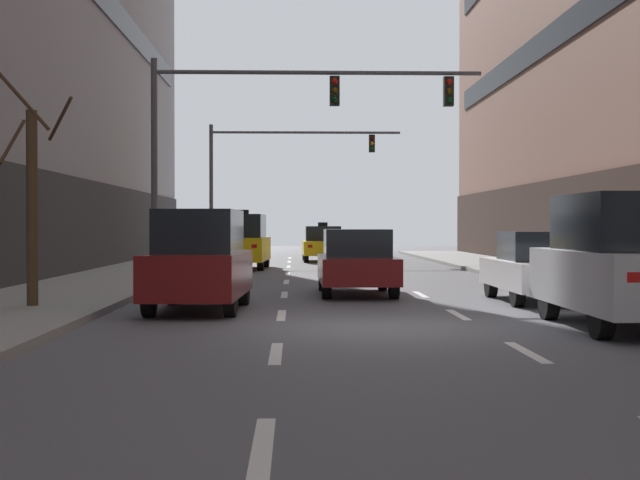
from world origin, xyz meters
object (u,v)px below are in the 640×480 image
taxi_driving_3 (243,242)px  taxi_driving_0 (323,244)px  car_parked_1 (623,262)px  pedestrian_1 (623,249)px  traffic_signal_1 (269,164)px  car_driving_1 (200,261)px  car_driving_2 (356,263)px  pedestrian_0 (626,251)px  car_parked_2 (538,267)px  traffic_signal_0 (271,119)px  street_tree_0 (32,199)px

taxi_driving_3 → taxi_driving_0: bearing=64.9°
car_parked_1 → pedestrian_1: car_parked_1 is taller
taxi_driving_0 → traffic_signal_1: bearing=164.7°
car_driving_1 → car_driving_2: size_ratio=0.98×
pedestrian_0 → pedestrian_1: pedestrian_0 is taller
taxi_driving_0 → car_driving_2: bearing=-89.5°
car_parked_2 → traffic_signal_0: 9.36m
traffic_signal_1 → pedestrian_1: 21.40m
taxi_driving_3 → street_tree_0: bearing=-99.9°
car_driving_1 → pedestrian_0: bearing=8.4°
car_driving_1 → pedestrian_1: (10.99, 6.65, 0.06)m
pedestrian_1 → car_driving_1: bearing=-148.8°
traffic_signal_0 → pedestrian_1: size_ratio=5.91×
car_driving_1 → street_tree_0: street_tree_0 is taller
taxi_driving_0 → car_driving_2: taxi_driving_0 is taller
car_parked_2 → traffic_signal_0: size_ratio=0.44×
car_driving_1 → street_tree_0: bearing=-174.3°
taxi_driving_0 → pedestrian_1: (7.77, -17.72, 0.23)m
car_driving_2 → street_tree_0: 8.01m
taxi_driving_3 → pedestrian_1: (11.12, -10.56, -0.01)m
taxi_driving_0 → car_parked_1: size_ratio=0.98×
taxi_driving_3 → car_driving_2: bearing=-75.0°
traffic_signal_1 → pedestrian_0: size_ratio=5.34×
car_driving_2 → taxi_driving_3: (-3.53, 13.22, 0.28)m
car_driving_2 → taxi_driving_3: taxi_driving_3 is taller
taxi_driving_0 → car_parked_2: taxi_driving_0 is taller
car_parked_1 → pedestrian_0: size_ratio=2.67×
car_driving_1 → car_parked_2: 7.49m
street_tree_0 → pedestrian_1: street_tree_0 is taller
pedestrian_0 → traffic_signal_1: bearing=109.5°
traffic_signal_1 → pedestrian_1: size_ratio=5.74×
taxi_driving_3 → traffic_signal_1: 8.67m
car_parked_2 → street_tree_0: size_ratio=0.92×
traffic_signal_1 → pedestrian_0: bearing=-70.5°
car_parked_2 → traffic_signal_1: traffic_signal_1 is taller
car_driving_1 → pedestrian_1: 12.84m
pedestrian_1 → traffic_signal_1: bearing=119.2°
car_parked_1 → pedestrian_1: bearing=69.5°
car_parked_2 → pedestrian_1: size_ratio=2.62×
car_driving_1 → pedestrian_1: size_ratio=2.64×
taxi_driving_3 → traffic_signal_1: traffic_signal_1 is taller
traffic_signal_0 → traffic_signal_1: traffic_signal_1 is taller
car_driving_2 → street_tree_0: (-6.60, -4.31, 1.42)m
traffic_signal_1 → pedestrian_0: traffic_signal_1 is taller
car_driving_1 → pedestrian_0: (9.06, 1.34, 0.14)m
car_driving_1 → car_parked_2: (7.27, 1.80, -0.23)m
car_driving_2 → car_parked_2: size_ratio=1.02×
car_driving_1 → car_driving_2: 5.25m
car_driving_2 → pedestrian_0: 6.26m
street_tree_0 → pedestrian_0: (12.27, 1.66, -1.07)m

